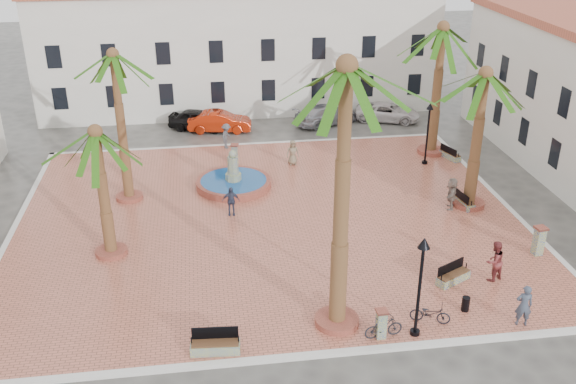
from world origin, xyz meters
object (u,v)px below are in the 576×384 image
(bicycle_a, at_px, (430,313))
(car_white, at_px, (388,112))
(palm_ne, at_px, (442,43))
(lamppost_e, at_px, (428,123))
(pedestrian_fountain_a, at_px, (293,152))
(palm_s, at_px, (346,96))
(cyclist_b, at_px, (494,261))
(fountain, at_px, (234,182))
(pedestrian_fountain_b, at_px, (231,201))
(bollard_e, at_px, (539,240))
(cyclist_a, at_px, (524,305))
(bollard_se, at_px, (381,323))
(car_silver, at_px, (326,114))
(bollard_n, at_px, (235,154))
(bench_ne, at_px, (450,155))
(bench_s, at_px, (215,346))
(bench_se, at_px, (453,277))
(bicycle_b, at_px, (384,327))
(palm_e, at_px, (484,91))
(litter_bin, at_px, (466,304))
(car_red, at_px, (220,122))
(pedestrian_east, at_px, (452,193))
(lamppost_s, at_px, (421,270))
(bench_e, at_px, (463,202))
(palm_nw, at_px, (115,71))
(car_black, at_px, (199,120))
(palm_sw, at_px, (97,148))
(pedestrian_north, at_px, (226,136))

(bicycle_a, bearing_deg, car_white, 8.41)
(palm_ne, xyz_separation_m, car_white, (-0.90, 7.05, -6.65))
(lamppost_e, relative_size, pedestrian_fountain_a, 2.50)
(palm_s, height_order, cyclist_b, palm_s)
(fountain, xyz_separation_m, pedestrian_fountain_b, (-0.35, -3.51, 0.49))
(bollard_e, distance_m, cyclist_a, 5.96)
(bollard_se, bearing_deg, bicycle_a, 16.37)
(cyclist_a, bearing_deg, pedestrian_fountain_b, -33.13)
(bollard_e, bearing_deg, car_silver, 107.05)
(bollard_n, bearing_deg, lamppost_e, -7.96)
(lamppost_e, relative_size, bollard_se, 3.17)
(lamppost_e, bearing_deg, palm_ne, 59.75)
(fountain, relative_size, cyclist_a, 2.39)
(fountain, relative_size, bollard_n, 3.35)
(bench_ne, height_order, bollard_e, bollard_e)
(bench_s, height_order, cyclist_b, cyclist_b)
(bench_se, distance_m, pedestrian_fountain_b, 12.10)
(bollard_n, distance_m, bicycle_b, 18.59)
(palm_e, relative_size, bench_ne, 4.61)
(bench_se, height_order, car_silver, car_silver)
(litter_bin, bearing_deg, lamppost_e, 76.96)
(fountain, height_order, lamppost_e, lamppost_e)
(litter_bin, height_order, car_red, car_red)
(bollard_n, relative_size, cyclist_b, 0.69)
(palm_e, relative_size, bollard_e, 5.33)
(lamppost_e, distance_m, pedestrian_east, 6.50)
(palm_s, bearing_deg, lamppost_s, -21.04)
(cyclist_a, bearing_deg, car_red, -53.57)
(pedestrian_east, distance_m, car_silver, 15.39)
(litter_bin, height_order, car_silver, car_silver)
(bench_e, relative_size, car_silver, 0.33)
(litter_bin, bearing_deg, palm_nw, 138.78)
(palm_nw, xyz_separation_m, bench_e, (18.06, -3.48, -7.00))
(fountain, distance_m, pedestrian_fountain_a, 4.81)
(pedestrian_fountain_b, xyz_separation_m, car_black, (-1.45, 14.04, -0.20))
(car_silver, bearing_deg, cyclist_b, 163.49)
(palm_sw, height_order, cyclist_a, palm_sw)
(lamppost_s, height_order, car_silver, lamppost_s)
(cyclist_a, distance_m, bicycle_a, 3.62)
(bollard_se, relative_size, bicycle_a, 0.78)
(cyclist_b, bearing_deg, pedestrian_fountain_a, -86.36)
(car_red, bearing_deg, palm_sw, 168.18)
(palm_sw, bearing_deg, palm_s, -35.72)
(fountain, bearing_deg, palm_s, -76.61)
(bench_e, xyz_separation_m, cyclist_b, (-1.54, -7.13, 0.70))
(fountain, height_order, lamppost_s, lamppost_s)
(palm_sw, bearing_deg, palm_nw, 86.53)
(bollard_n, bearing_deg, car_silver, 44.31)
(pedestrian_north, relative_size, car_red, 0.38)
(bench_ne, xyz_separation_m, lamppost_e, (-1.86, -0.55, 2.44))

